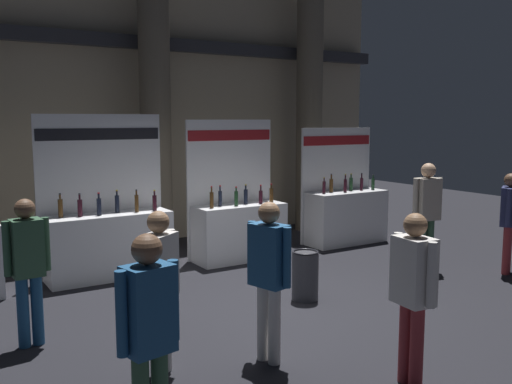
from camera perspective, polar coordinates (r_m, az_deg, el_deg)
ground_plane at (r=7.50m, az=1.68°, el=-11.45°), size 24.00×24.00×0.00m
hall_colonnade at (r=11.17m, az=-11.42°, el=12.12°), size 11.10×1.19×6.99m
exhibitor_booth_1 at (r=8.96m, az=-14.71°, el=-4.50°), size 1.96×0.66×2.50m
exhibitor_booth_2 at (r=9.76m, az=-1.79°, el=-3.39°), size 1.67×0.66×2.41m
exhibitor_booth_3 at (r=11.19m, az=9.02°, el=-2.07°), size 1.71×0.66×2.25m
trash_bin at (r=7.68m, az=5.00°, el=-8.41°), size 0.36×0.36×0.67m
visitor_1 at (r=5.31m, az=15.62°, el=-9.01°), size 0.29×0.52×1.60m
visitor_2 at (r=6.46m, az=-22.12°, el=-6.46°), size 0.48×0.28×1.60m
visitor_3 at (r=5.60m, az=1.31°, el=-7.74°), size 0.31×0.53×1.62m
visitor_5 at (r=5.42m, az=-9.74°, el=-8.72°), size 0.44×0.39×1.58m
visitor_6 at (r=9.66m, az=24.24°, el=-2.07°), size 0.49×0.41×1.59m
visitor_7 at (r=9.30m, az=16.92°, el=-1.46°), size 0.53×0.31×1.74m
visitor_8 at (r=4.13m, az=-10.78°, el=-13.35°), size 0.49×0.30×1.64m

